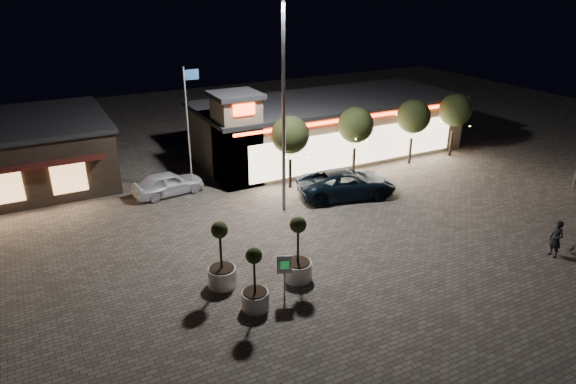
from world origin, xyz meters
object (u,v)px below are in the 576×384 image
planter_mid (255,290)px  planter_left (222,266)px  white_sedan (168,183)px  valet_sign (284,268)px  pedestrian (556,239)px  pickup_truck (347,183)px

planter_mid → planter_left: bearing=104.9°
white_sedan → valet_sign: (1.39, -13.43, 0.64)m
planter_left → pedestrian: bearing=-18.5°
pedestrian → valet_sign: 13.77m
pedestrian → planter_left: 16.33m
pedestrian → planter_mid: planter_mid is taller
pickup_truck → pedestrian: bearing=-142.6°
valet_sign → pedestrian: bearing=-13.2°
white_sedan → planter_left: (-0.70, -11.38, 0.22)m
white_sedan → planter_mid: (-0.10, -13.64, 0.12)m
planter_mid → valet_sign: (1.48, 0.22, 0.51)m
pickup_truck → planter_left: planter_left is taller
pickup_truck → planter_mid: 12.90m
planter_left → planter_mid: 2.34m
white_sedan → planter_left: bearing=170.1°
planter_left → white_sedan: bearing=86.5°
pickup_truck → planter_left: (-10.58, -5.92, 0.12)m
white_sedan → pedestrian: (14.78, -16.56, 0.20)m
planter_mid → pickup_truck: bearing=39.3°
valet_sign → white_sedan: bearing=95.9°
valet_sign → planter_left: bearing=135.6°
pedestrian → planter_left: bearing=-100.8°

